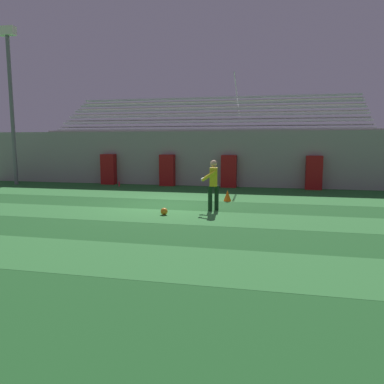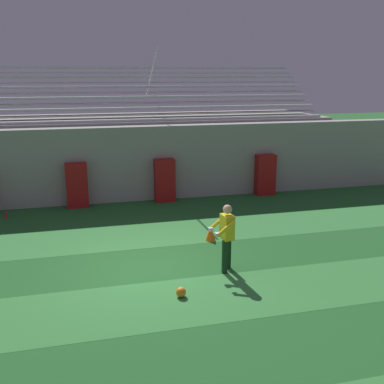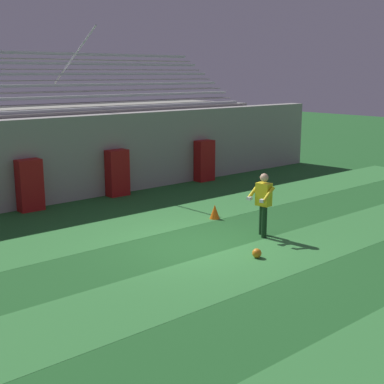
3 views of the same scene
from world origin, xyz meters
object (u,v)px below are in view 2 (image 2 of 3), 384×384
padding_pillar_gate_left (77,185)px  water_bottle (6,215)px  padding_pillar_gate_right (165,180)px  padding_pillar_far_right (265,175)px  traffic_cone (211,233)px  soccer_ball (181,292)px  goalkeeper (226,234)px

padding_pillar_gate_left → water_bottle: bearing=-160.5°
padding_pillar_gate_right → padding_pillar_far_right: same height
traffic_cone → padding_pillar_gate_left: bearing=129.8°
padding_pillar_gate_left → padding_pillar_far_right: 7.25m
padding_pillar_gate_right → soccer_ball: size_ratio=7.30×
goalkeeper → padding_pillar_gate_right: bearing=92.4°
padding_pillar_gate_right → soccer_ball: 7.67m
soccer_ball → water_bottle: 8.06m
padding_pillar_far_right → soccer_ball: 9.17m
padding_pillar_gate_left → soccer_ball: size_ratio=7.30×
padding_pillar_gate_right → padding_pillar_far_right: (4.05, 0.00, 0.00)m
goalkeeper → traffic_cone: goalkeeper is taller
traffic_cone → water_bottle: 7.02m
padding_pillar_far_right → goalkeeper: 7.52m
padding_pillar_gate_right → padding_pillar_far_right: bearing=0.0°
padding_pillar_gate_right → goalkeeper: bearing=-87.6°
padding_pillar_gate_left → goalkeeper: size_ratio=0.96×
padding_pillar_gate_left → soccer_ball: 7.88m
traffic_cone → water_bottle: size_ratio=1.75×
goalkeeper → water_bottle: (-5.80, 5.67, -0.83)m
padding_pillar_gate_right → traffic_cone: (0.50, -4.43, -0.59)m
padding_pillar_far_right → water_bottle: 9.64m
padding_pillar_gate_left → goalkeeper: (3.47, -6.50, 0.15)m
soccer_ball → padding_pillar_far_right: bearing=55.8°
padding_pillar_gate_right → goalkeeper: size_ratio=0.96×
goalkeeper → soccer_ball: goalkeeper is taller
goalkeeper → traffic_cone: bearing=83.8°
goalkeeper → soccer_ball: (-1.36, -1.06, -0.84)m
padding_pillar_far_right → padding_pillar_gate_left: bearing=180.0°
goalkeeper → water_bottle: goalkeeper is taller
padding_pillar_gate_left → traffic_cone: padding_pillar_gate_left is taller
water_bottle → traffic_cone: bearing=-30.9°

